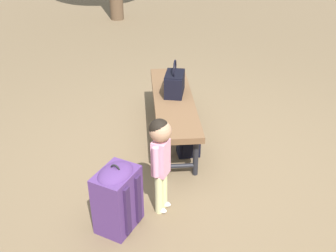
% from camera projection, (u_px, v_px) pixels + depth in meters
% --- Properties ---
extents(ground_plane, '(40.00, 40.00, 0.00)m').
position_uv_depth(ground_plane, '(188.00, 169.00, 3.78)').
color(ground_plane, brown).
rests_on(ground_plane, ground).
extents(park_bench, '(1.61, 0.44, 0.45)m').
position_uv_depth(park_bench, '(173.00, 103.00, 4.11)').
color(park_bench, brown).
rests_on(park_bench, ground).
extents(handbag, '(0.35, 0.25, 0.37)m').
position_uv_depth(handbag, '(175.00, 83.00, 4.11)').
color(handbag, black).
rests_on(handbag, park_bench).
extents(child_standing, '(0.20, 0.17, 0.83)m').
position_uv_depth(child_standing, '(161.00, 152.00, 3.03)').
color(child_standing, '#CCCC8C').
rests_on(child_standing, ground).
extents(backpack_large, '(0.42, 0.39, 0.57)m').
position_uv_depth(backpack_large, '(117.00, 196.00, 3.00)').
color(backpack_large, '#4C2D66').
rests_on(backpack_large, ground).
extents(backpack_small, '(0.20, 0.22, 0.36)m').
position_uv_depth(backpack_small, '(189.00, 139.00, 3.91)').
color(backpack_small, black).
rests_on(backpack_small, ground).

